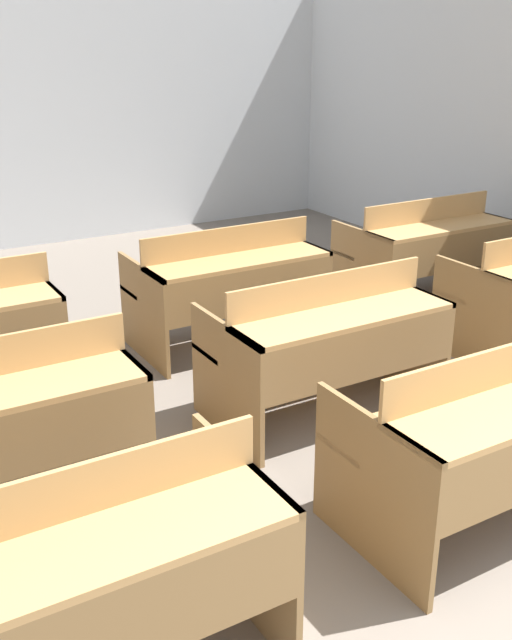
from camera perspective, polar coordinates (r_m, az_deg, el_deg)
wall_back at (r=8.41m, az=-13.21°, el=15.33°), size 5.97×0.06×2.76m
bench_front_left at (r=2.67m, az=-13.24°, el=-18.25°), size 1.32×0.79×0.87m
bench_front_center at (r=3.56m, az=17.51°, el=-7.99°), size 1.32×0.79×0.87m
bench_second_center at (r=4.37m, az=5.39°, el=-1.54°), size 1.32×0.79×0.87m
bench_third_center at (r=5.37m, az=-2.10°, el=2.88°), size 1.32×0.79×0.87m
bench_third_right at (r=6.44m, az=12.76°, el=5.48°), size 1.32×0.79×0.87m
wastepaper_bin at (r=7.74m, az=13.15°, el=5.73°), size 0.31×0.31×0.34m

